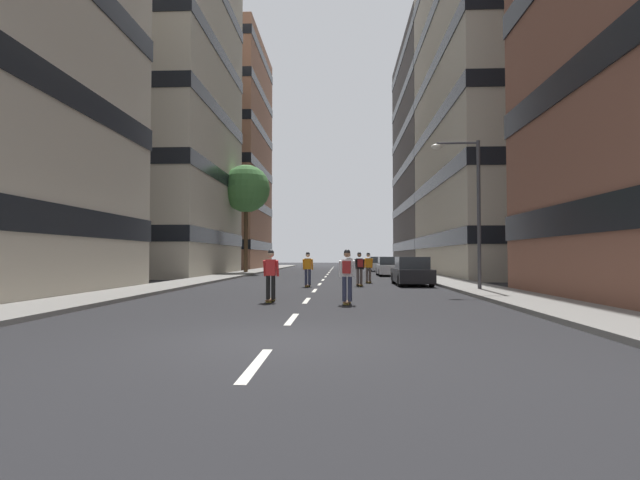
{
  "coord_description": "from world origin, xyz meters",
  "views": [
    {
      "loc": [
        1.22,
        -8.89,
        1.54
      ],
      "look_at": [
        0.0,
        18.45,
        2.48
      ],
      "focal_mm": 27.12,
      "sensor_mm": 36.0,
      "label": 1
    }
  ],
  "objects_px": {
    "parked_car_mid": "(389,267)",
    "parked_car_far": "(378,265)",
    "skater_3": "(271,273)",
    "skater_0": "(368,266)",
    "skater_1": "(349,264)",
    "street_tree_near": "(246,189)",
    "skater_4": "(308,267)",
    "streetlamp_right": "(470,197)",
    "skater_5": "(360,267)",
    "skater_2": "(347,273)",
    "parked_car_near": "(412,272)"
  },
  "relations": [
    {
      "from": "skater_2",
      "to": "skater_5",
      "type": "xyz_separation_m",
      "value": [
        0.76,
        9.56,
        0.0
      ]
    },
    {
      "from": "skater_1",
      "to": "skater_5",
      "type": "height_order",
      "value": "same"
    },
    {
      "from": "skater_2",
      "to": "skater_4",
      "type": "relative_size",
      "value": 1.0
    },
    {
      "from": "parked_car_mid",
      "to": "parked_car_far",
      "type": "xyz_separation_m",
      "value": [
        0.0,
        12.16,
        0.0
      ]
    },
    {
      "from": "parked_car_near",
      "to": "skater_5",
      "type": "height_order",
      "value": "skater_5"
    },
    {
      "from": "skater_0",
      "to": "skater_1",
      "type": "distance_m",
      "value": 9.32
    },
    {
      "from": "street_tree_near",
      "to": "skater_0",
      "type": "height_order",
      "value": "street_tree_near"
    },
    {
      "from": "skater_0",
      "to": "skater_5",
      "type": "distance_m",
      "value": 3.19
    },
    {
      "from": "skater_1",
      "to": "skater_2",
      "type": "bearing_deg",
      "value": -91.08
    },
    {
      "from": "skater_1",
      "to": "skater_3",
      "type": "height_order",
      "value": "same"
    },
    {
      "from": "street_tree_near",
      "to": "skater_4",
      "type": "distance_m",
      "value": 21.32
    },
    {
      "from": "skater_5",
      "to": "skater_1",
      "type": "bearing_deg",
      "value": 91.58
    },
    {
      "from": "skater_1",
      "to": "skater_5",
      "type": "bearing_deg",
      "value": -88.42
    },
    {
      "from": "parked_car_near",
      "to": "skater_1",
      "type": "bearing_deg",
      "value": 105.56
    },
    {
      "from": "street_tree_near",
      "to": "skater_4",
      "type": "bearing_deg",
      "value": -69.8
    },
    {
      "from": "streetlamp_right",
      "to": "skater_1",
      "type": "xyz_separation_m",
      "value": [
        -5.05,
        16.26,
        -3.15
      ]
    },
    {
      "from": "skater_2",
      "to": "street_tree_near",
      "type": "bearing_deg",
      "value": 107.65
    },
    {
      "from": "skater_3",
      "to": "skater_4",
      "type": "relative_size",
      "value": 1.0
    },
    {
      "from": "skater_1",
      "to": "skater_5",
      "type": "xyz_separation_m",
      "value": [
        0.34,
        -12.39,
        0.03
      ]
    },
    {
      "from": "parked_car_mid",
      "to": "street_tree_near",
      "type": "height_order",
      "value": "street_tree_near"
    },
    {
      "from": "parked_car_far",
      "to": "skater_3",
      "type": "distance_m",
      "value": 35.16
    },
    {
      "from": "parked_car_far",
      "to": "skater_2",
      "type": "bearing_deg",
      "value": -95.82
    },
    {
      "from": "streetlamp_right",
      "to": "skater_2",
      "type": "distance_m",
      "value": 8.49
    },
    {
      "from": "streetlamp_right",
      "to": "parked_car_mid",
      "type": "bearing_deg",
      "value": 96.13
    },
    {
      "from": "parked_car_mid",
      "to": "skater_3",
      "type": "bearing_deg",
      "value": -105.37
    },
    {
      "from": "parked_car_mid",
      "to": "skater_5",
      "type": "bearing_deg",
      "value": -101.82
    },
    {
      "from": "street_tree_near",
      "to": "streetlamp_right",
      "type": "height_order",
      "value": "street_tree_near"
    },
    {
      "from": "parked_car_far",
      "to": "skater_2",
      "type": "xyz_separation_m",
      "value": [
        -3.59,
        -35.27,
        0.32
      ]
    },
    {
      "from": "parked_car_mid",
      "to": "skater_4",
      "type": "relative_size",
      "value": 2.47
    },
    {
      "from": "skater_4",
      "to": "parked_car_near",
      "type": "bearing_deg",
      "value": 16.2
    },
    {
      "from": "skater_2",
      "to": "skater_5",
      "type": "distance_m",
      "value": 9.59
    },
    {
      "from": "street_tree_near",
      "to": "parked_car_mid",
      "type": "bearing_deg",
      "value": -21.11
    },
    {
      "from": "parked_car_mid",
      "to": "parked_car_far",
      "type": "distance_m",
      "value": 12.16
    },
    {
      "from": "street_tree_near",
      "to": "skater_2",
      "type": "distance_m",
      "value": 30.07
    },
    {
      "from": "streetlamp_right",
      "to": "skater_0",
      "type": "xyz_separation_m",
      "value": [
        -4.07,
        6.99,
        -3.15
      ]
    },
    {
      "from": "skater_0",
      "to": "skater_5",
      "type": "bearing_deg",
      "value": -101.41
    },
    {
      "from": "skater_4",
      "to": "parked_car_far",
      "type": "bearing_deg",
      "value": 78.22
    },
    {
      "from": "parked_car_near",
      "to": "skater_1",
      "type": "height_order",
      "value": "skater_1"
    },
    {
      "from": "skater_3",
      "to": "skater_4",
      "type": "xyz_separation_m",
      "value": [
        0.68,
        8.29,
        0.0
      ]
    },
    {
      "from": "parked_car_mid",
      "to": "streetlamp_right",
      "type": "relative_size",
      "value": 0.68
    },
    {
      "from": "skater_1",
      "to": "skater_4",
      "type": "height_order",
      "value": "same"
    },
    {
      "from": "streetlamp_right",
      "to": "skater_0",
      "type": "relative_size",
      "value": 3.65
    },
    {
      "from": "skater_3",
      "to": "skater_4",
      "type": "distance_m",
      "value": 8.31
    },
    {
      "from": "parked_car_far",
      "to": "streetlamp_right",
      "type": "relative_size",
      "value": 0.68
    },
    {
      "from": "skater_0",
      "to": "skater_4",
      "type": "bearing_deg",
      "value": -131.27
    },
    {
      "from": "streetlamp_right",
      "to": "skater_4",
      "type": "xyz_separation_m",
      "value": [
        -7.36,
        3.24,
        -3.15
      ]
    },
    {
      "from": "skater_4",
      "to": "street_tree_near",
      "type": "bearing_deg",
      "value": 110.2
    },
    {
      "from": "parked_car_near",
      "to": "skater_4",
      "type": "height_order",
      "value": "skater_4"
    },
    {
      "from": "skater_0",
      "to": "skater_2",
      "type": "relative_size",
      "value": 1.0
    },
    {
      "from": "parked_car_far",
      "to": "skater_3",
      "type": "bearing_deg",
      "value": -100.11
    }
  ]
}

